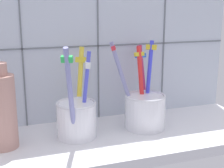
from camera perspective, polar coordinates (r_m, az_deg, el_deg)
name	(u,v)px	position (r cm, az deg, el deg)	size (l,w,h in cm)	color
counter_slab	(115,139)	(64.10, 0.49, -9.94)	(64.00, 22.00, 2.00)	silver
tile_wall_back	(96,27)	(70.21, -2.81, 10.27)	(64.00, 2.20, 45.00)	silver
toothbrush_cup_left	(77,116)	(61.80, -6.36, -5.74)	(7.77, 14.35, 18.57)	white
toothbrush_cup_right	(144,107)	(66.50, 5.84, -4.21)	(11.27, 12.48, 18.04)	white
ceramic_vase	(1,110)	(59.31, -19.28, -4.41)	(5.22, 5.22, 15.47)	tan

